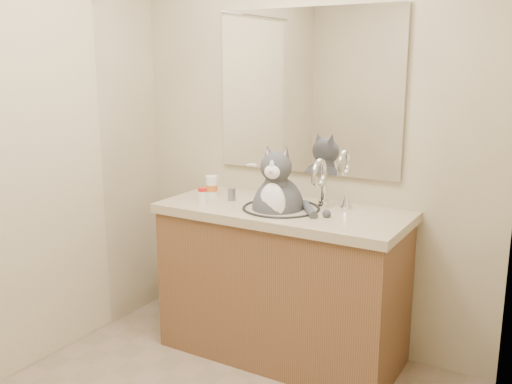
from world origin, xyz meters
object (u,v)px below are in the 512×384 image
Objects in this scene: pill_bottle_orange at (212,186)px; cat at (278,205)px; grey_canister at (232,194)px; pill_bottle_redcap at (203,195)px.

cat is at bearing -8.07° from pill_bottle_orange.
pill_bottle_orange is 0.17m from grey_canister.
pill_bottle_redcap is 0.17m from grey_canister.
cat is 6.54× the size of pill_bottle_redcap.
pill_bottle_orange is (-0.05, 0.16, 0.01)m from pill_bottle_redcap.
grey_canister is at bearing -12.15° from pill_bottle_orange.
grey_canister is at bearing 49.27° from pill_bottle_redcap.
cat is 0.31m from grey_canister.
pill_bottle_orange reaches higher than grey_canister.
cat reaches higher than pill_bottle_orange.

